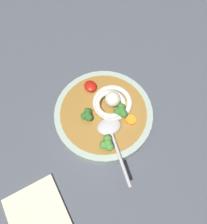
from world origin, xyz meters
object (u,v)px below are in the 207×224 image
at_px(soup_spoon, 111,131).
at_px(folded_napkin, 38,215).
at_px(soup_bowl, 104,116).
at_px(noodle_pile, 112,102).

relative_size(soup_spoon, folded_napkin, 1.25).
xyz_separation_m(soup_bowl, soup_spoon, (0.06, -0.01, 0.03)).
distance_m(soup_spoon, folded_napkin, 0.26).
bearing_deg(soup_spoon, folded_napkin, -60.21).
bearing_deg(soup_spoon, soup_bowl, -180.00).
bearing_deg(noodle_pile, folded_napkin, -58.97).
xyz_separation_m(noodle_pile, soup_spoon, (0.07, -0.04, -0.01)).
bearing_deg(noodle_pile, soup_spoon, -29.01).
xyz_separation_m(soup_bowl, folded_napkin, (0.15, -0.24, -0.02)).
relative_size(noodle_pile, soup_spoon, 0.65).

